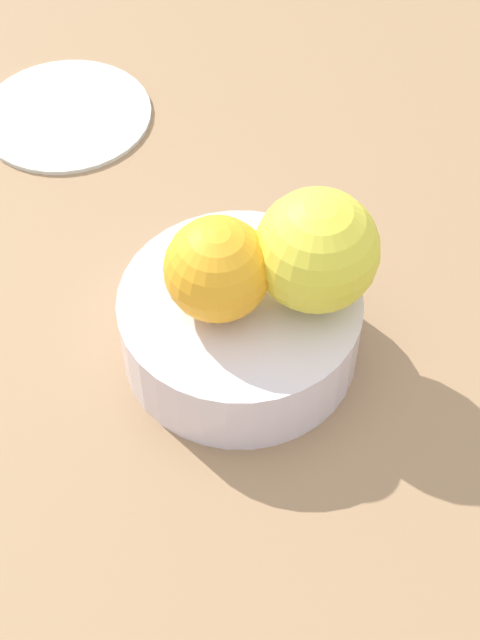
{
  "coord_description": "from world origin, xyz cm",
  "views": [
    {
      "loc": [
        -35.15,
        -19.11,
        54.6
      ],
      "look_at": [
        0.0,
        0.0,
        3.37
      ],
      "focal_mm": 53.32,
      "sensor_mm": 36.0,
      "label": 1
    }
  ],
  "objects_px": {
    "orange_in_bowl_1": "(317,251)",
    "side_plate": "(65,113)",
    "fruit_bowl": "(240,326)",
    "orange_in_bowl_0": "(217,269)"
  },
  "relations": [
    {
      "from": "orange_in_bowl_1",
      "to": "side_plate",
      "type": "xyz_separation_m",
      "value": [
        0.12,
        0.3,
        -0.09
      ]
    },
    {
      "from": "orange_in_bowl_1",
      "to": "orange_in_bowl_0",
      "type": "bearing_deg",
      "value": 127.88
    },
    {
      "from": "fruit_bowl",
      "to": "orange_in_bowl_1",
      "type": "bearing_deg",
      "value": -53.73
    },
    {
      "from": "side_plate",
      "to": "orange_in_bowl_1",
      "type": "bearing_deg",
      "value": -112.2
    },
    {
      "from": "fruit_bowl",
      "to": "orange_in_bowl_1",
      "type": "distance_m",
      "value": 0.09
    },
    {
      "from": "fruit_bowl",
      "to": "orange_in_bowl_0",
      "type": "height_order",
      "value": "orange_in_bowl_0"
    },
    {
      "from": "fruit_bowl",
      "to": "orange_in_bowl_0",
      "type": "distance_m",
      "value": 0.07
    },
    {
      "from": "fruit_bowl",
      "to": "side_plate",
      "type": "xyz_separation_m",
      "value": [
        0.15,
        0.26,
        -0.02
      ]
    },
    {
      "from": "orange_in_bowl_1",
      "to": "side_plate",
      "type": "height_order",
      "value": "orange_in_bowl_1"
    },
    {
      "from": "orange_in_bowl_0",
      "to": "orange_in_bowl_1",
      "type": "distance_m",
      "value": 0.06
    }
  ]
}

